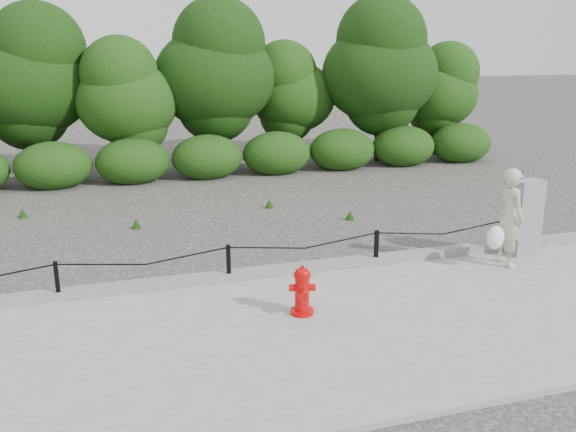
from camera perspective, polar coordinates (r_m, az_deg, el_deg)
The scene contains 8 objects.
ground at distance 9.64m, azimuth -5.52°, elevation -6.54°, with size 90.00×90.00×0.00m, color #2D2B28.
sidewalk at distance 7.86m, azimuth -2.53°, elevation -11.74°, with size 14.00×4.00×0.08m, color gray.
curb at distance 9.63m, azimuth -5.61°, elevation -5.60°, with size 14.00×0.22×0.14m, color slate.
chain_barrier at distance 9.47m, azimuth -5.60°, elevation -3.99°, with size 10.06×0.06×0.60m.
treeline at distance 17.77m, azimuth -11.55°, elevation 12.39°, with size 20.26×3.82×4.87m.
fire_hydrant at distance 8.38m, azimuth 1.34°, elevation -7.03°, with size 0.39×0.41×0.70m.
pedestrian at distance 10.63m, azimuth 19.96°, elevation -0.22°, with size 0.70×0.60×1.65m.
utility_cabinet at distance 11.31m, azimuth 21.35°, elevation -0.14°, with size 0.53×0.38×1.47m.
Camera 1 is at (-1.69, -8.72, 3.74)m, focal length 38.00 mm.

